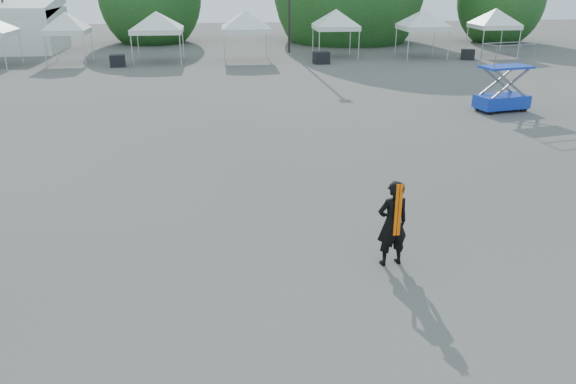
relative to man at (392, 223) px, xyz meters
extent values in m
plane|color=#474442|center=(-1.16, 1.47, -0.93)|extent=(120.00, 120.00, 0.00)
cylinder|color=#382314|center=(-9.16, 41.47, 0.21)|extent=(0.36, 0.36, 2.27)
cylinder|color=#382314|center=(7.84, 40.47, 0.47)|extent=(0.36, 0.36, 2.80)
cylinder|color=#382314|center=(20.84, 38.47, 0.12)|extent=(0.36, 0.36, 2.10)
cylinder|color=silver|center=(-16.74, 27.27, 0.07)|extent=(0.06, 0.06, 2.00)
cylinder|color=silver|center=(-16.74, 30.43, 0.07)|extent=(0.06, 0.06, 2.00)
cylinder|color=silver|center=(-14.64, 28.46, 0.07)|extent=(0.06, 0.06, 2.00)
cylinder|color=silver|center=(-12.18, 28.46, 0.07)|extent=(0.06, 0.06, 2.00)
cylinder|color=silver|center=(-14.64, 30.92, 0.07)|extent=(0.06, 0.06, 2.00)
cylinder|color=silver|center=(-12.18, 30.92, 0.07)|extent=(0.06, 0.06, 2.00)
cube|color=white|center=(-13.41, 29.69, 1.15)|extent=(2.66, 2.66, 0.30)
pyramid|color=white|center=(-13.41, 29.69, 2.40)|extent=(3.76, 3.76, 1.10)
cylinder|color=silver|center=(-9.10, 28.03, 0.07)|extent=(0.06, 0.06, 2.00)
cylinder|color=silver|center=(-5.99, 28.03, 0.07)|extent=(0.06, 0.06, 2.00)
cylinder|color=silver|center=(-9.10, 31.14, 0.07)|extent=(0.06, 0.06, 2.00)
cylinder|color=silver|center=(-5.99, 31.14, 0.07)|extent=(0.06, 0.06, 2.00)
cube|color=white|center=(-7.54, 29.59, 1.15)|extent=(3.31, 3.31, 0.30)
pyramid|color=white|center=(-7.54, 29.59, 2.40)|extent=(4.68, 4.68, 1.10)
cylinder|color=silver|center=(-3.11, 27.92, 0.07)|extent=(0.06, 0.06, 2.00)
cylinder|color=silver|center=(-0.09, 27.92, 0.07)|extent=(0.06, 0.06, 2.00)
cylinder|color=silver|center=(-3.11, 30.95, 0.07)|extent=(0.06, 0.06, 2.00)
cylinder|color=silver|center=(-0.09, 30.95, 0.07)|extent=(0.06, 0.06, 2.00)
cube|color=white|center=(-1.60, 29.43, 1.15)|extent=(3.22, 3.22, 0.30)
pyramid|color=white|center=(-1.60, 29.43, 2.40)|extent=(4.56, 4.56, 1.10)
cylinder|color=silver|center=(3.41, 29.06, 0.07)|extent=(0.06, 0.06, 2.00)
cylinder|color=silver|center=(6.20, 29.06, 0.07)|extent=(0.06, 0.06, 2.00)
cylinder|color=silver|center=(3.41, 31.86, 0.07)|extent=(0.06, 0.06, 2.00)
cylinder|color=silver|center=(6.20, 31.86, 0.07)|extent=(0.06, 0.06, 2.00)
cube|color=white|center=(4.81, 30.46, 1.15)|extent=(3.00, 3.00, 0.30)
pyramid|color=white|center=(4.81, 30.46, 2.40)|extent=(4.24, 4.24, 1.10)
cylinder|color=silver|center=(9.46, 28.19, 0.07)|extent=(0.06, 0.06, 2.00)
cylinder|color=silver|center=(12.36, 28.19, 0.07)|extent=(0.06, 0.06, 2.00)
cylinder|color=silver|center=(9.46, 31.09, 0.07)|extent=(0.06, 0.06, 2.00)
cylinder|color=silver|center=(12.36, 31.09, 0.07)|extent=(0.06, 0.06, 2.00)
cube|color=white|center=(10.91, 29.64, 1.15)|extent=(3.10, 3.10, 0.30)
pyramid|color=white|center=(10.91, 29.64, 2.40)|extent=(4.38, 4.38, 1.10)
cylinder|color=silver|center=(15.06, 28.71, 0.07)|extent=(0.06, 0.06, 2.00)
cylinder|color=silver|center=(17.78, 28.71, 0.07)|extent=(0.06, 0.06, 2.00)
cylinder|color=silver|center=(15.06, 31.43, 0.07)|extent=(0.06, 0.06, 2.00)
cylinder|color=silver|center=(17.78, 31.43, 0.07)|extent=(0.06, 0.06, 2.00)
cube|color=white|center=(16.42, 30.07, 1.15)|extent=(2.92, 2.92, 0.30)
pyramid|color=white|center=(16.42, 30.07, 2.40)|extent=(4.14, 4.14, 1.10)
imported|color=black|center=(0.00, 0.00, 0.00)|extent=(0.75, 0.56, 1.86)
cube|color=#FF5E05|center=(0.00, -0.18, 0.37)|extent=(0.15, 0.02, 1.11)
cube|color=#0C469C|center=(8.84, 13.05, -0.51)|extent=(2.43, 1.55, 0.56)
cube|color=#0C469C|center=(8.84, 13.05, 0.99)|extent=(2.33, 1.49, 0.09)
cylinder|color=black|center=(8.11, 12.42, -0.76)|extent=(0.36, 0.21, 0.34)
cylinder|color=black|center=(9.76, 12.76, -0.76)|extent=(0.36, 0.21, 0.34)
cylinder|color=black|center=(7.92, 13.34, -0.76)|extent=(0.36, 0.21, 0.34)
cylinder|color=black|center=(9.57, 13.68, -0.76)|extent=(0.36, 0.21, 0.34)
cube|color=black|center=(-10.04, 27.81, -0.55)|extent=(1.06, 0.88, 0.75)
cube|color=black|center=(3.30, 27.55, -0.54)|extent=(1.10, 0.91, 0.78)
cube|color=black|center=(13.85, 28.28, -0.58)|extent=(1.08, 0.96, 0.70)
camera|label=1|loc=(-3.34, -10.13, 4.79)|focal=35.00mm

